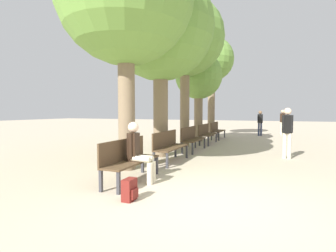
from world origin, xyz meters
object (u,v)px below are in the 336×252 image
(bench_row_0, at_px, (128,157))
(person_seated, at_px, (138,150))
(bench_row_4, at_px, (217,129))
(tree_row_4, at_px, (212,61))
(pedestrian_near, at_px, (287,130))
(tree_row_1, at_px, (161,28))
(pedestrian_mid, at_px, (283,120))
(tree_row_3, at_px, (199,77))
(bench_row_3, at_px, (206,132))
(tree_row_2, at_px, (185,38))
(bench_row_1, at_px, (169,144))
(pedestrian_far, at_px, (260,121))
(backpack, at_px, (130,190))
(bench_row_2, at_px, (192,137))

(bench_row_0, relative_size, person_seated, 1.37)
(person_seated, bearing_deg, bench_row_4, 91.46)
(tree_row_4, distance_m, pedestrian_near, 8.77)
(bench_row_4, distance_m, person_seated, 9.64)
(tree_row_1, height_order, pedestrian_mid, tree_row_1)
(tree_row_3, bearing_deg, bench_row_3, -55.12)
(bench_row_4, height_order, person_seated, person_seated)
(tree_row_4, bearing_deg, tree_row_1, -90.00)
(tree_row_2, bearing_deg, bench_row_0, -83.64)
(bench_row_1, bearing_deg, pedestrian_far, 77.82)
(person_seated, height_order, backpack, person_seated)
(bench_row_1, height_order, tree_row_1, tree_row_1)
(bench_row_4, bearing_deg, bench_row_1, -90.00)
(bench_row_0, relative_size, tree_row_3, 0.40)
(bench_row_4, xyz_separation_m, pedestrian_mid, (3.52, 4.21, 0.40))
(bench_row_1, distance_m, tree_row_1, 4.00)
(tree_row_1, xyz_separation_m, person_seated, (0.91, -3.30, -3.68))
(bench_row_2, distance_m, tree_row_1, 4.18)
(bench_row_4, relative_size, pedestrian_near, 1.09)
(bench_row_1, xyz_separation_m, tree_row_2, (-0.66, 3.53, 4.19))
(person_seated, bearing_deg, tree_row_1, 105.41)
(bench_row_0, distance_m, bench_row_2, 4.83)
(tree_row_1, relative_size, tree_row_3, 1.36)
(bench_row_1, relative_size, backpack, 4.72)
(tree_row_4, bearing_deg, bench_row_2, -84.06)
(person_seated, distance_m, pedestrian_far, 12.63)
(bench_row_0, height_order, tree_row_2, tree_row_2)
(tree_row_1, bearing_deg, tree_row_2, 90.00)
(pedestrian_near, bearing_deg, pedestrian_far, 98.54)
(bench_row_0, distance_m, bench_row_4, 9.65)
(tree_row_4, bearing_deg, pedestrian_mid, 32.54)
(bench_row_3, bearing_deg, bench_row_4, 90.00)
(tree_row_4, xyz_separation_m, backpack, (1.33, -12.27, -4.48))
(tree_row_1, bearing_deg, bench_row_4, 84.04)
(bench_row_4, bearing_deg, tree_row_3, -114.38)
(bench_row_4, relative_size, tree_row_2, 0.28)
(bench_row_1, distance_m, bench_row_4, 7.24)
(tree_row_4, distance_m, person_seated, 11.89)
(tree_row_1, relative_size, pedestrian_mid, 3.80)
(tree_row_2, bearing_deg, pedestrian_mid, 62.15)
(backpack, xyz_separation_m, pedestrian_far, (1.51, 13.57, 0.72))
(bench_row_2, height_order, tree_row_1, tree_row_1)
(person_seated, height_order, pedestrian_near, pedestrian_near)
(bench_row_2, distance_m, tree_row_3, 4.41)
(bench_row_1, height_order, bench_row_3, same)
(tree_row_3, xyz_separation_m, pedestrian_mid, (4.18, 5.67, -2.38))
(tree_row_3, distance_m, pedestrian_mid, 7.43)
(bench_row_0, distance_m, bench_row_1, 2.41)
(bench_row_4, xyz_separation_m, backpack, (0.67, -10.73, -0.36))
(bench_row_3, bearing_deg, bench_row_1, -90.00)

